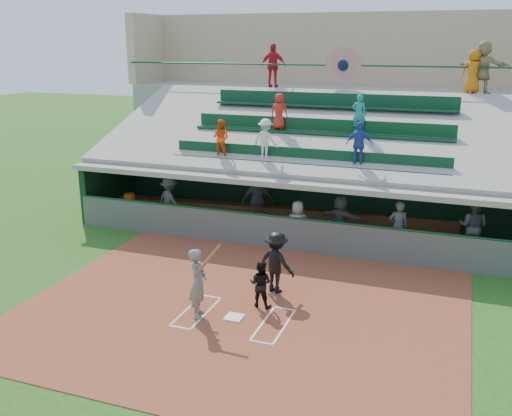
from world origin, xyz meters
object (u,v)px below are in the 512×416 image
(batter_at_plate, at_px, (198,283))
(catcher, at_px, (261,284))
(home_plate, at_px, (234,317))
(water_cooler, at_px, (129,199))
(white_table, at_px, (130,212))

(batter_at_plate, distance_m, catcher, 1.65)
(home_plate, distance_m, water_cooler, 8.93)
(home_plate, height_order, batter_at_plate, batter_at_plate)
(white_table, xyz_separation_m, water_cooler, (0.05, -0.03, 0.52))
(white_table, bearing_deg, batter_at_plate, -45.88)
(batter_at_plate, height_order, water_cooler, batter_at_plate)
(home_plate, height_order, white_table, white_table)
(catcher, height_order, water_cooler, catcher)
(batter_at_plate, xyz_separation_m, white_table, (-5.82, 6.16, -0.55))
(catcher, xyz_separation_m, water_cooler, (-7.02, 5.09, 0.24))
(catcher, relative_size, white_table, 1.71)
(home_plate, bearing_deg, white_table, 138.28)
(batter_at_plate, relative_size, catcher, 1.59)
(catcher, distance_m, water_cooler, 8.67)
(white_table, distance_m, water_cooler, 0.52)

